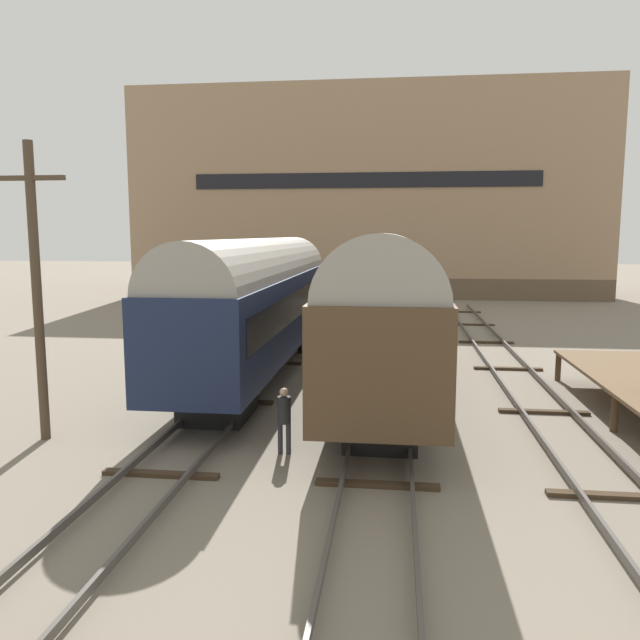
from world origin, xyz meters
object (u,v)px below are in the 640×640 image
object	(u,v)px
train_car_navy	(259,298)
train_car_brown	(386,301)
utility_pole	(37,288)
person_worker	(284,415)

from	to	relation	value
train_car_navy	train_car_brown	size ratio (longest dim) A/B	0.95
train_car_navy	train_car_brown	distance (m)	4.89
train_car_navy	utility_pole	distance (m)	8.94
person_worker	utility_pole	size ratio (longest dim) A/B	0.22
train_car_navy	utility_pole	size ratio (longest dim) A/B	2.28
train_car_navy	person_worker	distance (m)	8.91
train_car_navy	person_worker	xyz separation A→B (m)	(2.44, -8.35, -1.94)
train_car_brown	person_worker	size ratio (longest dim) A/B	11.00
person_worker	train_car_navy	bearing A→B (deg)	106.26
utility_pole	train_car_brown	bearing A→B (deg)	37.85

